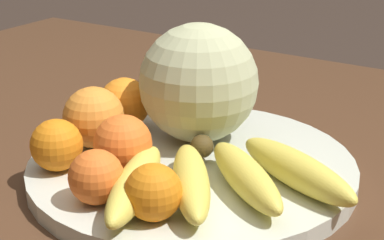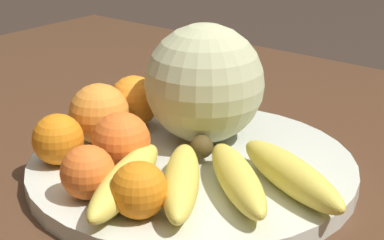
# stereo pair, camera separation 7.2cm
# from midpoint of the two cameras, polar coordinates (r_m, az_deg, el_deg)

# --- Properties ---
(fruit_bowl) EXTENTS (0.38, 0.38, 0.02)m
(fruit_bowl) POSITION_cam_midpoint_polar(r_m,az_deg,el_deg) (0.74, 2.78, -4.25)
(fruit_bowl) COLOR beige
(fruit_bowl) RESTS_ON kitchen_table
(melon) EXTENTS (0.15, 0.15, 0.15)m
(melon) POSITION_cam_midpoint_polar(r_m,az_deg,el_deg) (0.77, 3.78, 3.24)
(melon) COLOR #B2B789
(melon) RESTS_ON fruit_bowl
(banana_bunch) EXTENTS (0.26, 0.26, 0.04)m
(banana_bunch) POSITION_cam_midpoint_polar(r_m,az_deg,el_deg) (0.66, 4.92, -5.20)
(banana_bunch) COLOR #473819
(banana_bunch) RESTS_ON fruit_bowl
(orange_front_left) EXTENTS (0.07, 0.07, 0.07)m
(orange_front_left) POSITION_cam_midpoint_polar(r_m,az_deg,el_deg) (0.78, -5.63, 0.51)
(orange_front_left) COLOR orange
(orange_front_left) RESTS_ON fruit_bowl
(orange_front_right) EXTENTS (0.06, 0.06, 0.06)m
(orange_front_right) POSITION_cam_midpoint_polar(r_m,az_deg,el_deg) (0.73, -9.09, -1.77)
(orange_front_right) COLOR orange
(orange_front_right) RESTS_ON fruit_bowl
(orange_mid_center) EXTENTS (0.06, 0.06, 0.06)m
(orange_mid_center) POSITION_cam_midpoint_polar(r_m,az_deg,el_deg) (0.61, -1.37, -6.32)
(orange_mid_center) COLOR orange
(orange_mid_center) RESTS_ON fruit_bowl
(orange_back_left) EXTENTS (0.07, 0.07, 0.07)m
(orange_back_left) POSITION_cam_midpoint_polar(r_m,az_deg,el_deg) (0.71, -3.42, -1.92)
(orange_back_left) COLOR orange
(orange_back_left) RESTS_ON fruit_bowl
(orange_back_right) EXTENTS (0.06, 0.06, 0.06)m
(orange_back_right) POSITION_cam_midpoint_polar(r_m,az_deg,el_deg) (0.65, -6.15, -4.71)
(orange_back_right) COLOR orange
(orange_back_right) RESTS_ON fruit_bowl
(orange_top_small) EXTENTS (0.07, 0.07, 0.07)m
(orange_top_small) POSITION_cam_midpoint_polar(r_m,az_deg,el_deg) (0.83, -2.71, 1.66)
(orange_top_small) COLOR orange
(orange_top_small) RESTS_ON fruit_bowl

